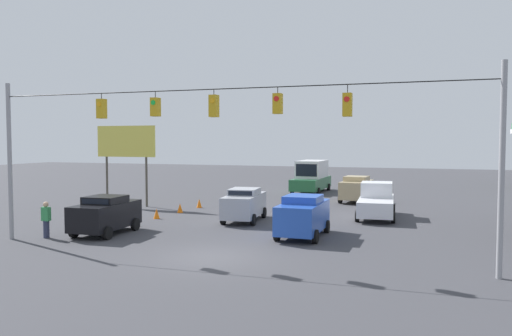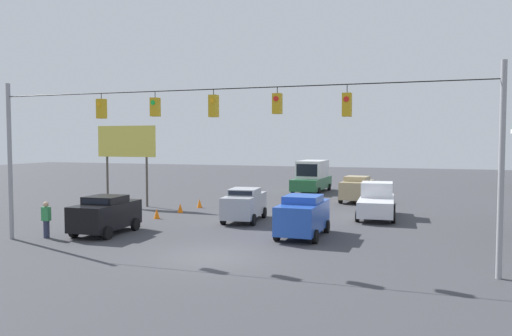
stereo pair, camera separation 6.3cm
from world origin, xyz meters
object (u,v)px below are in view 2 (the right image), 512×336
(sedan_tan_oncoming_deep, at_px, (357,189))
(sedan_black_parked_shoulder, at_px, (106,214))
(roadside_billboard, at_px, (126,146))
(traffic_cone_nearest, at_px, (134,220))
(overhead_signal_span, at_px, (214,137))
(traffic_cone_second, at_px, (157,214))
(sedan_blue_crossing_near, at_px, (303,215))
(sedan_silver_withflow_mid, at_px, (244,204))
(pickup_truck_white_oncoming_far, at_px, (377,202))
(pedestrian, at_px, (46,220))
(box_truck_green_withflow_deep, at_px, (312,177))
(traffic_cone_fourth, at_px, (200,203))
(traffic_cone_third, at_px, (180,208))

(sedan_tan_oncoming_deep, relative_size, sedan_black_parked_shoulder, 1.02)
(sedan_black_parked_shoulder, height_order, roadside_billboard, roadside_billboard)
(sedan_black_parked_shoulder, bearing_deg, sedan_tan_oncoming_deep, -120.53)
(sedan_tan_oncoming_deep, xyz_separation_m, traffic_cone_nearest, (10.19, 14.71, -0.72))
(overhead_signal_span, height_order, traffic_cone_second, overhead_signal_span)
(sedan_blue_crossing_near, height_order, sedan_black_parked_shoulder, sedan_blue_crossing_near)
(sedan_silver_withflow_mid, bearing_deg, pickup_truck_white_oncoming_far, -151.83)
(sedan_silver_withflow_mid, height_order, pedestrian, sedan_silver_withflow_mid)
(box_truck_green_withflow_deep, relative_size, traffic_cone_fourth, 10.87)
(box_truck_green_withflow_deep, xyz_separation_m, sedan_tan_oncoming_deep, (-4.88, 6.24, -0.39))
(sedan_blue_crossing_near, bearing_deg, pedestrian, 20.34)
(box_truck_green_withflow_deep, height_order, traffic_cone_second, box_truck_green_withflow_deep)
(sedan_tan_oncoming_deep, bearing_deg, pedestrian, 57.28)
(pickup_truck_white_oncoming_far, xyz_separation_m, traffic_cone_fourth, (12.14, -0.55, -0.67))
(sedan_blue_crossing_near, xyz_separation_m, roadside_billboard, (14.75, -7.23, 3.22))
(sedan_blue_crossing_near, relative_size, roadside_billboard, 0.75)
(traffic_cone_nearest, bearing_deg, traffic_cone_third, -90.78)
(traffic_cone_nearest, bearing_deg, overhead_signal_span, 144.19)
(sedan_tan_oncoming_deep, bearing_deg, overhead_signal_span, 81.12)
(pickup_truck_white_oncoming_far, height_order, pedestrian, pickup_truck_white_oncoming_far)
(pickup_truck_white_oncoming_far, xyz_separation_m, pedestrian, (14.42, 11.71, -0.09))
(traffic_cone_nearest, relative_size, traffic_cone_fourth, 1.00)
(sedan_black_parked_shoulder, bearing_deg, traffic_cone_third, -90.40)
(sedan_tan_oncoming_deep, relative_size, traffic_cone_third, 6.78)
(sedan_silver_withflow_mid, xyz_separation_m, sedan_black_parked_shoulder, (5.18, 6.06, 0.01))
(overhead_signal_span, bearing_deg, traffic_cone_second, -47.06)
(sedan_silver_withflow_mid, distance_m, sedan_tan_oncoming_deep, 12.26)
(traffic_cone_nearest, height_order, traffic_cone_third, same)
(sedan_silver_withflow_mid, xyz_separation_m, traffic_cone_third, (5.13, -1.80, -0.69))
(sedan_silver_withflow_mid, bearing_deg, traffic_cone_fourth, -41.38)
(sedan_black_parked_shoulder, height_order, traffic_cone_fourth, sedan_black_parked_shoulder)
(overhead_signal_span, bearing_deg, roadside_billboard, -45.05)
(sedan_silver_withflow_mid, height_order, sedan_tan_oncoming_deep, sedan_tan_oncoming_deep)
(roadside_billboard, distance_m, pedestrian, 12.43)
(overhead_signal_span, xyz_separation_m, traffic_cone_nearest, (7.10, -5.12, -4.51))
(sedan_black_parked_shoulder, relative_size, traffic_cone_second, 6.63)
(traffic_cone_second, height_order, pedestrian, pedestrian)
(sedan_silver_withflow_mid, xyz_separation_m, pedestrian, (7.26, 7.87, -0.11))
(sedan_blue_crossing_near, relative_size, sedan_silver_withflow_mid, 0.95)
(traffic_cone_third, relative_size, pedestrian, 0.35)
(box_truck_green_withflow_deep, distance_m, sedan_silver_withflow_mid, 17.44)
(overhead_signal_span, height_order, sedan_tan_oncoming_deep, overhead_signal_span)
(overhead_signal_span, bearing_deg, box_truck_green_withflow_deep, -86.09)
(sedan_silver_withflow_mid, distance_m, traffic_cone_fourth, 6.67)
(sedan_tan_oncoming_deep, relative_size, pickup_truck_white_oncoming_far, 0.73)
(sedan_silver_withflow_mid, bearing_deg, sedan_tan_oncoming_deep, -114.03)
(sedan_tan_oncoming_deep, distance_m, roadside_billboard, 17.43)
(box_truck_green_withflow_deep, bearing_deg, traffic_cone_second, 73.65)
(sedan_blue_crossing_near, xyz_separation_m, traffic_cone_nearest, (9.57, -0.05, -0.75))
(roadside_billboard, bearing_deg, traffic_cone_nearest, 125.81)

